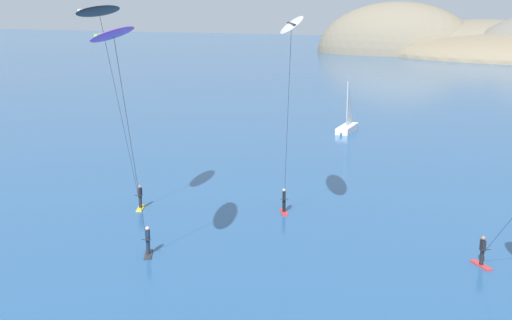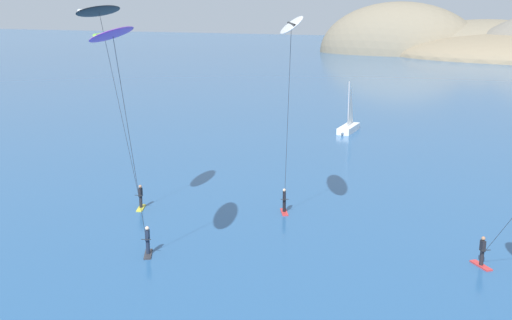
# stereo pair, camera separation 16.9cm
# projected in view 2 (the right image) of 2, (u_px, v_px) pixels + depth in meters

# --- Properties ---
(sailboat_near) EXTENTS (1.55, 5.91, 5.70)m
(sailboat_near) POSITION_uv_depth(u_px,v_px,m) (348.00, 127.00, 71.93)
(sailboat_near) COLOR white
(sailboat_near) RESTS_ON ground
(kitesurfer_black) EXTENTS (2.96, 8.34, 13.91)m
(kitesurfer_black) POSITION_uv_depth(u_px,v_px,m) (103.00, 29.00, 37.56)
(kitesurfer_black) COLOR yellow
(kitesurfer_black) RESTS_ON ground
(kitesurfer_purple) EXTENTS (4.14, 8.27, 12.96)m
(kitesurfer_purple) POSITION_uv_depth(u_px,v_px,m) (116.00, 53.00, 29.26)
(kitesurfer_purple) COLOR #2D2D33
(kitesurfer_purple) RESTS_ON ground
(kitesurfer_white) EXTENTS (4.73, 8.42, 13.31)m
(kitesurfer_white) POSITION_uv_depth(u_px,v_px,m) (291.00, 39.00, 36.42)
(kitesurfer_white) COLOR red
(kitesurfer_white) RESTS_ON ground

